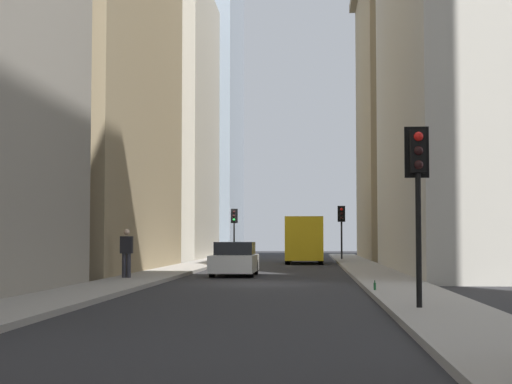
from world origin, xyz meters
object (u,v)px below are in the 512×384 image
traffic_light_midblock (341,220)px  discarded_bottle (375,286)px  traffic_light_far_junction (234,221)px  delivery_truck (304,240)px  sedan_white (235,260)px  traffic_light_foreground (418,173)px  pedestrian (127,251)px

traffic_light_midblock → discarded_bottle: size_ratio=13.45×
traffic_light_far_junction → delivery_truck: bearing=-154.2°
traffic_light_midblock → discarded_bottle: bearing=179.4°
sedan_white → traffic_light_foreground: bearing=-161.9°
traffic_light_far_junction → pedestrian: (-32.49, 0.89, -1.72)m
sedan_white → delivery_truck: bearing=-9.6°
sedan_white → traffic_light_midblock: size_ratio=1.18×
pedestrian → sedan_white: bearing=-37.2°
traffic_light_foreground → traffic_light_midblock: size_ratio=1.06×
sedan_white → traffic_light_foreground: 17.71m
delivery_truck → traffic_light_far_junction: (11.26, 5.45, 1.36)m
pedestrian → discarded_bottle: pedestrian is taller
traffic_light_far_junction → pedestrian: traffic_light_far_junction is taller
traffic_light_foreground → sedan_white: bearing=18.1°
sedan_white → traffic_light_foreground: traffic_light_foreground is taller
pedestrian → discarded_bottle: (-6.36, -8.50, -0.86)m
traffic_light_midblock → pedestrian: size_ratio=2.05×
sedan_white → traffic_light_foreground: (-16.69, -5.45, 2.30)m
traffic_light_far_junction → discarded_bottle: traffic_light_far_junction is taller
sedan_white → traffic_light_far_junction: (27.83, 2.65, 2.16)m
sedan_white → discarded_bottle: sedan_white is taller
delivery_truck → traffic_light_midblock: size_ratio=1.78×
traffic_light_midblock → pedestrian: 27.95m
traffic_light_foreground → discarded_bottle: bearing=4.9°
sedan_white → pedestrian: size_ratio=2.43×
traffic_light_far_junction → discarded_bottle: 39.67m
traffic_light_far_junction → discarded_bottle: size_ratio=13.56×
traffic_light_midblock → traffic_light_far_junction: 9.97m
traffic_light_far_junction → pedestrian: 32.54m
sedan_white → pedestrian: pedestrian is taller
discarded_bottle → pedestrian: bearing=53.2°
delivery_truck → sedan_white: delivery_truck is taller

